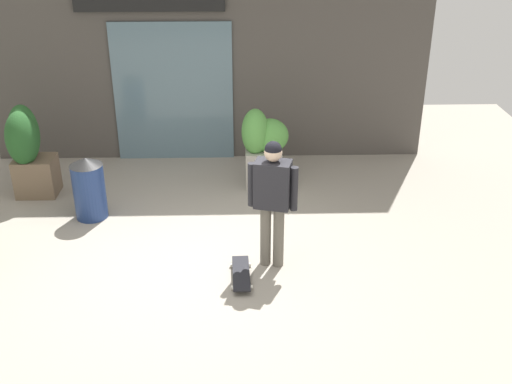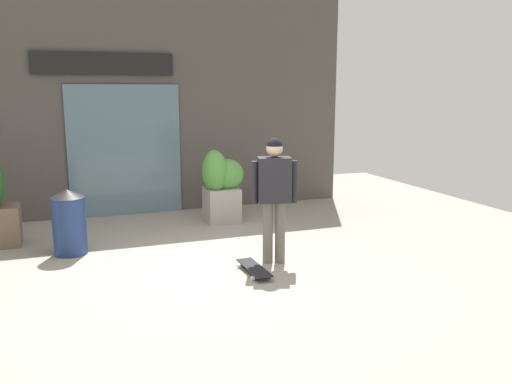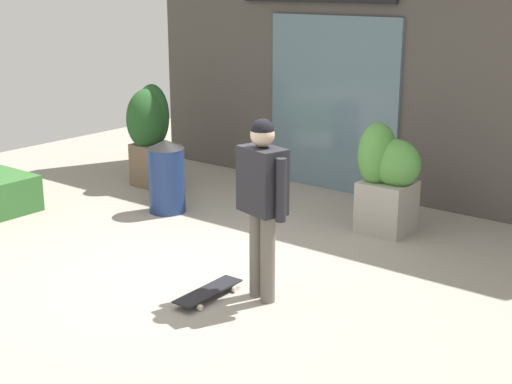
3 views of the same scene
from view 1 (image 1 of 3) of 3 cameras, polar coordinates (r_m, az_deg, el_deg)
ground_plane at (r=7.76m, az=-5.12°, el=-6.38°), size 12.00×12.00×0.00m
building_facade at (r=10.22m, az=-4.68°, el=13.58°), size 7.18×0.31×3.92m
skateboarder at (r=7.19m, az=1.54°, el=-0.04°), size 0.58×0.36×1.62m
skateboard at (r=7.39m, az=-1.38°, el=-7.51°), size 0.26×0.75×0.08m
planter_box_left at (r=9.66m, az=-20.33°, el=3.85°), size 0.62×0.66×1.38m
planter_box_right at (r=9.42m, az=0.60°, el=4.22°), size 0.71×0.54×1.23m
trash_bin at (r=8.83m, az=-15.14°, el=0.39°), size 0.45×0.45×0.90m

